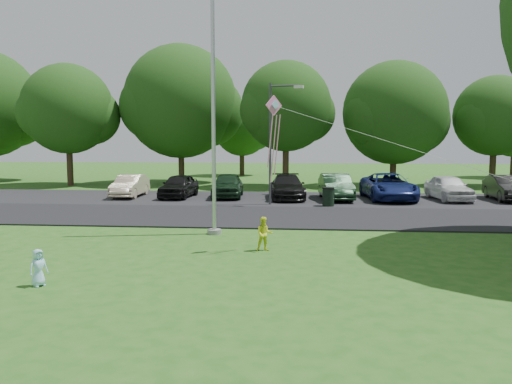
# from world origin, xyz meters

# --- Properties ---
(ground) EXTENTS (120.00, 120.00, 0.00)m
(ground) POSITION_xyz_m (0.00, 0.00, 0.00)
(ground) COLOR #255817
(ground) RESTS_ON ground
(park_road) EXTENTS (60.00, 6.00, 0.06)m
(park_road) POSITION_xyz_m (0.00, 9.00, 0.03)
(park_road) COLOR black
(park_road) RESTS_ON ground
(parking_strip) EXTENTS (42.00, 7.00, 0.06)m
(parking_strip) POSITION_xyz_m (0.00, 15.50, 0.03)
(parking_strip) COLOR black
(parking_strip) RESTS_ON ground
(flagpole) EXTENTS (0.50, 0.50, 10.00)m
(flagpole) POSITION_xyz_m (-3.50, 5.00, 4.17)
(flagpole) COLOR #B7BABF
(flagpole) RESTS_ON ground
(street_lamp) EXTENTS (1.70, 0.47, 6.08)m
(street_lamp) POSITION_xyz_m (-1.80, 12.79, 3.65)
(street_lamp) COLOR #3F3F44
(street_lamp) RESTS_ON ground
(trash_can) EXTENTS (0.61, 0.61, 0.97)m
(trash_can) POSITION_xyz_m (0.85, 12.46, 0.49)
(trash_can) COLOR black
(trash_can) RESTS_ON ground
(tree_row) EXTENTS (64.35, 11.94, 10.88)m
(tree_row) POSITION_xyz_m (1.59, 24.23, 5.71)
(tree_row) COLOR #332316
(tree_row) RESTS_ON ground
(horizon_trees) EXTENTS (77.46, 7.20, 7.02)m
(horizon_trees) POSITION_xyz_m (4.06, 33.88, 4.30)
(horizon_trees) COLOR #332316
(horizon_trees) RESTS_ON ground
(parked_cars) EXTENTS (22.28, 5.28, 1.43)m
(parked_cars) POSITION_xyz_m (0.68, 15.50, 0.74)
(parked_cars) COLOR #C6B793
(parked_cars) RESTS_ON ground
(child_yellow) EXTENTS (0.56, 0.47, 1.02)m
(child_yellow) POSITION_xyz_m (-1.55, 2.47, 0.51)
(child_yellow) COLOR yellow
(child_yellow) RESTS_ON ground
(child_blue) EXTENTS (0.46, 0.49, 0.85)m
(child_blue) POSITION_xyz_m (-6.35, -1.59, 0.42)
(child_blue) COLOR #A6E4FE
(child_blue) RESTS_ON ground
(kite) EXTENTS (6.54, 3.21, 2.55)m
(kite) POSITION_xyz_m (-1.11, 2.43, 3.80)
(kite) COLOR pink
(kite) RESTS_ON ground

